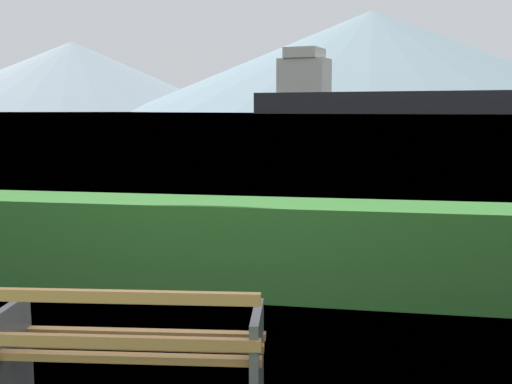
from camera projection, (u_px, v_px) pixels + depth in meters
The scene contains 6 objects.
water_surface at pixel (369, 113), 305.36m from camera, with size 620.00×620.00×0.00m, color slate.
park_bench at pixel (130, 354), 3.62m from camera, with size 1.59×0.74×0.87m.
hedge_row at pixel (232, 246), 6.29m from camera, with size 7.90×0.80×0.91m, color #285B23.
cargo_ship_large at pixel (366, 95), 253.81m from camera, with size 110.06×39.55×27.01m.
fishing_boat_near at pixel (471, 113), 233.81m from camera, with size 4.46×2.82×1.59m.
distant_hills at pixel (367, 66), 527.17m from camera, with size 764.17×395.76×81.55m.
Camera 1 is at (1.34, -3.34, 1.81)m, focal length 44.37 mm.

